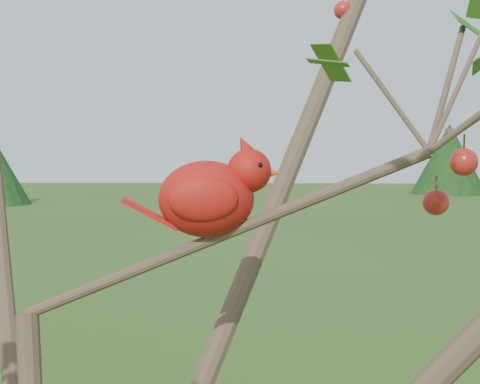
{
  "coord_description": "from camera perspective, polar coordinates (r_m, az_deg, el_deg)",
  "views": [
    {
      "loc": [
        0.31,
        -1.01,
        2.21
      ],
      "look_at": [
        0.28,
        0.08,
        2.14
      ],
      "focal_mm": 55.0,
      "sensor_mm": 36.0,
      "label": 1
    }
  ],
  "objects": [
    {
      "name": "crabapple_tree",
      "position": [
        1.03,
        -14.5,
        -1.41
      ],
      "size": [
        2.35,
        2.05,
        2.95
      ],
      "color": "#3E2E21",
      "rests_on": "ground"
    },
    {
      "name": "distant_trees",
      "position": [
        26.92,
        -3.59,
        1.99
      ],
      "size": [
        42.01,
        14.38,
        3.09
      ],
      "color": "#3E2E21",
      "rests_on": "ground"
    },
    {
      "name": "cardinal",
      "position": [
        1.09,
        -2.21,
        -0.21
      ],
      "size": [
        0.24,
        0.13,
        0.17
      ],
      "rotation": [
        0.0,
        0.0,
        0.1
      ],
      "color": "red",
      "rests_on": "ground"
    }
  ]
}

